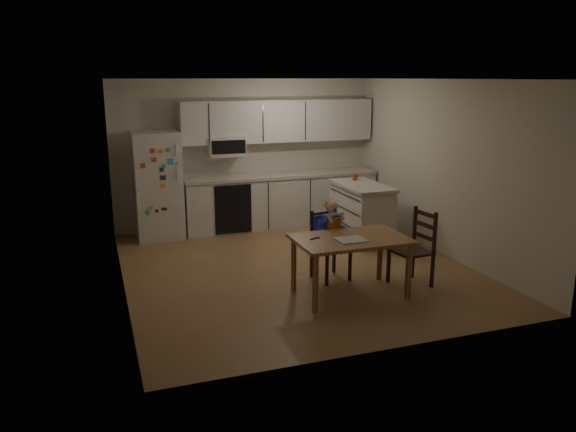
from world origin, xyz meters
The scene contains 10 objects.
room centered at (0.00, 0.48, 1.25)m, with size 4.52×5.01×2.51m.
refrigerator centered at (-1.55, 2.15, 0.85)m, with size 0.72×0.70×1.70m, color silver.
kitchen_run centered at (0.50, 2.24, 0.88)m, with size 3.37×0.62×2.15m.
kitchen_island centered at (1.44, 0.93, 0.45)m, with size 0.64×1.22×0.90m.
red_cup centered at (1.49, 1.28, 0.95)m, with size 0.08×0.08×0.10m, color #B73C19.
dining_table centered at (0.27, -1.12, 0.61)m, with size 1.32×0.85×0.71m.
napkin centered at (0.23, -1.21, 0.71)m, with size 0.32×0.28×0.01m, color silver.
toddler_spoon centered at (-0.15, -1.02, 0.71)m, with size 0.02×0.02×0.12m, color #2C2ED1.
chair_booster centered at (0.27, -0.50, 0.63)m, with size 0.46×0.46×1.04m.
chair_side centered at (1.22, -1.05, 0.54)m, with size 0.47×0.47×0.95m.
Camera 1 is at (-2.50, -6.79, 2.53)m, focal length 35.00 mm.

